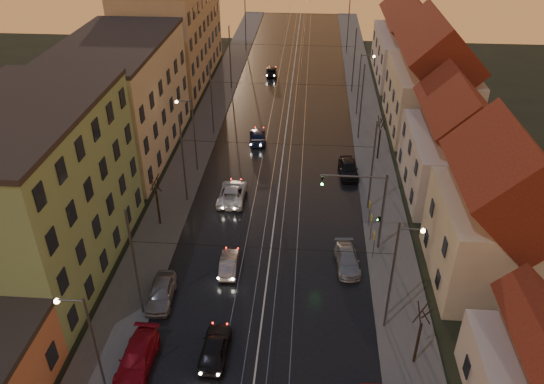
% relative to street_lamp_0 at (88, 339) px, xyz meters
% --- Properties ---
extents(road, '(16.00, 120.00, 0.04)m').
position_rel_street_lamp_0_xyz_m(road, '(9.10, 38.00, -4.87)').
color(road, black).
rests_on(road, ground).
extents(sidewalk_left, '(4.00, 120.00, 0.15)m').
position_rel_street_lamp_0_xyz_m(sidewalk_left, '(-0.90, 38.00, -4.81)').
color(sidewalk_left, '#4C4C4C').
rests_on(sidewalk_left, ground).
extents(sidewalk_right, '(4.00, 120.00, 0.15)m').
position_rel_street_lamp_0_xyz_m(sidewalk_right, '(19.10, 38.00, -4.81)').
color(sidewalk_right, '#4C4C4C').
rests_on(sidewalk_right, ground).
extents(tram_rail_0, '(0.06, 120.00, 0.03)m').
position_rel_street_lamp_0_xyz_m(tram_rail_0, '(6.90, 38.00, -4.83)').
color(tram_rail_0, gray).
rests_on(tram_rail_0, road).
extents(tram_rail_1, '(0.06, 120.00, 0.03)m').
position_rel_street_lamp_0_xyz_m(tram_rail_1, '(8.33, 38.00, -4.83)').
color(tram_rail_1, gray).
rests_on(tram_rail_1, road).
extents(tram_rail_2, '(0.06, 120.00, 0.03)m').
position_rel_street_lamp_0_xyz_m(tram_rail_2, '(9.87, 38.00, -4.83)').
color(tram_rail_2, gray).
rests_on(tram_rail_2, road).
extents(tram_rail_3, '(0.06, 120.00, 0.03)m').
position_rel_street_lamp_0_xyz_m(tram_rail_3, '(11.30, 38.00, -4.83)').
color(tram_rail_3, gray).
rests_on(tram_rail_3, road).
extents(apartment_left_1, '(10.00, 18.00, 13.00)m').
position_rel_street_lamp_0_xyz_m(apartment_left_1, '(-8.40, 12.00, 1.61)').
color(apartment_left_1, '#739C63').
rests_on(apartment_left_1, ground).
extents(apartment_left_2, '(10.00, 20.00, 12.00)m').
position_rel_street_lamp_0_xyz_m(apartment_left_2, '(-8.40, 32.00, 1.11)').
color(apartment_left_2, '#BFB793').
rests_on(apartment_left_2, ground).
extents(apartment_left_3, '(10.00, 24.00, 14.00)m').
position_rel_street_lamp_0_xyz_m(apartment_left_3, '(-8.40, 56.00, 2.11)').
color(apartment_left_3, tan).
rests_on(apartment_left_3, ground).
extents(house_right_1, '(8.67, 10.20, 10.80)m').
position_rel_street_lamp_0_xyz_m(house_right_1, '(26.10, 13.00, 0.56)').
color(house_right_1, beige).
rests_on(house_right_1, ground).
extents(house_right_2, '(9.18, 12.24, 9.20)m').
position_rel_street_lamp_0_xyz_m(house_right_2, '(26.10, 26.00, -0.24)').
color(house_right_2, beige).
rests_on(house_right_2, ground).
extents(house_right_3, '(9.18, 14.28, 11.50)m').
position_rel_street_lamp_0_xyz_m(house_right_3, '(26.10, 41.00, 0.92)').
color(house_right_3, beige).
rests_on(house_right_3, ground).
extents(house_right_4, '(9.18, 16.32, 10.00)m').
position_rel_street_lamp_0_xyz_m(house_right_4, '(26.10, 59.00, 0.16)').
color(house_right_4, beige).
rests_on(house_right_4, ground).
extents(catenary_pole_l_1, '(0.16, 0.16, 9.00)m').
position_rel_street_lamp_0_xyz_m(catenary_pole_l_1, '(0.50, 7.00, -0.39)').
color(catenary_pole_l_1, '#595B60').
rests_on(catenary_pole_l_1, ground).
extents(catenary_pole_r_1, '(0.16, 0.16, 9.00)m').
position_rel_street_lamp_0_xyz_m(catenary_pole_r_1, '(17.70, 7.00, -0.39)').
color(catenary_pole_r_1, '#595B60').
rests_on(catenary_pole_r_1, ground).
extents(catenary_pole_l_2, '(0.16, 0.16, 9.00)m').
position_rel_street_lamp_0_xyz_m(catenary_pole_l_2, '(0.50, 22.00, -0.39)').
color(catenary_pole_l_2, '#595B60').
rests_on(catenary_pole_l_2, ground).
extents(catenary_pole_r_2, '(0.16, 0.16, 9.00)m').
position_rel_street_lamp_0_xyz_m(catenary_pole_r_2, '(17.70, 22.00, -0.39)').
color(catenary_pole_r_2, '#595B60').
rests_on(catenary_pole_r_2, ground).
extents(catenary_pole_l_3, '(0.16, 0.16, 9.00)m').
position_rel_street_lamp_0_xyz_m(catenary_pole_l_3, '(0.50, 37.00, -0.39)').
color(catenary_pole_l_3, '#595B60').
rests_on(catenary_pole_l_3, ground).
extents(catenary_pole_r_3, '(0.16, 0.16, 9.00)m').
position_rel_street_lamp_0_xyz_m(catenary_pole_r_3, '(17.70, 37.00, -0.39)').
color(catenary_pole_r_3, '#595B60').
rests_on(catenary_pole_r_3, ground).
extents(catenary_pole_l_4, '(0.16, 0.16, 9.00)m').
position_rel_street_lamp_0_xyz_m(catenary_pole_l_4, '(0.50, 52.00, -0.39)').
color(catenary_pole_l_4, '#595B60').
rests_on(catenary_pole_l_4, ground).
extents(catenary_pole_r_4, '(0.16, 0.16, 9.00)m').
position_rel_street_lamp_0_xyz_m(catenary_pole_r_4, '(17.70, 52.00, -0.39)').
color(catenary_pole_r_4, '#595B60').
rests_on(catenary_pole_r_4, ground).
extents(catenary_pole_l_5, '(0.16, 0.16, 9.00)m').
position_rel_street_lamp_0_xyz_m(catenary_pole_l_5, '(0.50, 70.00, -0.39)').
color(catenary_pole_l_5, '#595B60').
rests_on(catenary_pole_l_5, ground).
extents(catenary_pole_r_5, '(0.16, 0.16, 9.00)m').
position_rel_street_lamp_0_xyz_m(catenary_pole_r_5, '(17.70, 70.00, -0.39)').
color(catenary_pole_r_5, '#595B60').
rests_on(catenary_pole_r_5, ground).
extents(street_lamp_0, '(1.75, 0.32, 8.00)m').
position_rel_street_lamp_0_xyz_m(street_lamp_0, '(0.00, 0.00, 0.00)').
color(street_lamp_0, '#595B60').
rests_on(street_lamp_0, ground).
extents(street_lamp_1, '(1.75, 0.32, 8.00)m').
position_rel_street_lamp_0_xyz_m(street_lamp_1, '(18.21, 8.00, 0.00)').
color(street_lamp_1, '#595B60').
rests_on(street_lamp_1, ground).
extents(street_lamp_2, '(1.75, 0.32, 8.00)m').
position_rel_street_lamp_0_xyz_m(street_lamp_2, '(0.00, 28.00, 0.00)').
color(street_lamp_2, '#595B60').
rests_on(street_lamp_2, ground).
extents(street_lamp_3, '(1.75, 0.32, 8.00)m').
position_rel_street_lamp_0_xyz_m(street_lamp_3, '(18.21, 44.00, 0.00)').
color(street_lamp_3, '#595B60').
rests_on(street_lamp_3, ground).
extents(traffic_light_mast, '(5.30, 0.32, 7.20)m').
position_rel_street_lamp_0_xyz_m(traffic_light_mast, '(17.10, 16.00, -0.29)').
color(traffic_light_mast, '#595B60').
rests_on(traffic_light_mast, ground).
extents(bare_tree_0, '(1.09, 1.09, 5.11)m').
position_rel_street_lamp_0_xyz_m(bare_tree_0, '(-1.09, 18.00, -2.40)').
color(bare_tree_0, black).
rests_on(bare_tree_0, ground).
extents(bare_tree_1, '(1.09, 1.09, 5.11)m').
position_rel_street_lamp_0_xyz_m(bare_tree_1, '(19.31, 4.00, -2.40)').
color(bare_tree_1, black).
rests_on(bare_tree_1, ground).
extents(bare_tree_2, '(1.09, 1.09, 5.11)m').
position_rel_street_lamp_0_xyz_m(bare_tree_2, '(19.51, 32.00, -2.40)').
color(bare_tree_2, black).
rests_on(bare_tree_2, ground).
extents(driving_car_0, '(1.84, 4.35, 1.47)m').
position_rel_street_lamp_0_xyz_m(driving_car_0, '(6.33, 3.63, -4.15)').
color(driving_car_0, black).
rests_on(driving_car_0, ground).
extents(driving_car_1, '(1.58, 3.89, 1.26)m').
position_rel_street_lamp_0_xyz_m(driving_car_1, '(5.98, 12.28, -4.26)').
color(driving_car_1, '#9B9BA0').
rests_on(driving_car_1, ground).
extents(driving_car_2, '(2.47, 5.29, 1.46)m').
position_rel_street_lamp_0_xyz_m(driving_car_2, '(4.80, 22.67, -4.15)').
color(driving_car_2, silver).
rests_on(driving_car_2, ground).
extents(driving_car_3, '(2.39, 4.75, 1.32)m').
position_rel_street_lamp_0_xyz_m(driving_car_3, '(5.97, 35.36, -4.22)').
color(driving_car_3, '#151E41').
rests_on(driving_car_3, ground).
extents(driving_car_4, '(1.97, 4.12, 1.36)m').
position_rel_street_lamp_0_xyz_m(driving_car_4, '(5.84, 58.06, -4.21)').
color(driving_car_4, black).
rests_on(driving_car_4, ground).
extents(parked_left_2, '(2.11, 4.95, 1.42)m').
position_rel_street_lamp_0_xyz_m(parked_left_2, '(1.50, 2.41, -4.17)').
color(parked_left_2, maroon).
rests_on(parked_left_2, ground).
extents(parked_left_3, '(2.02, 4.52, 1.51)m').
position_rel_street_lamp_0_xyz_m(parked_left_3, '(1.50, 8.47, -4.13)').
color(parked_left_3, gray).
rests_on(parked_left_3, ground).
extents(parked_right_1, '(2.19, 4.52, 1.27)m').
position_rel_street_lamp_0_xyz_m(parked_right_1, '(15.38, 13.46, -4.25)').
color(parked_right_1, '#A5A5AA').
rests_on(parked_right_1, ground).
extents(parked_right_2, '(2.15, 4.68, 1.56)m').
position_rel_street_lamp_0_xyz_m(parked_right_2, '(16.14, 28.29, -4.11)').
color(parked_right_2, black).
rests_on(parked_right_2, ground).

